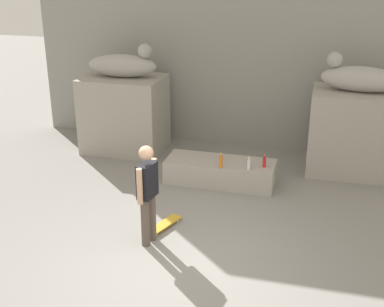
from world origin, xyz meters
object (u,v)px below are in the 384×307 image
at_px(statue_reclining_left, 124,65).
at_px(bottle_red, 264,162).
at_px(bottle_orange, 221,162).
at_px(statue_reclining_right, 359,78).
at_px(skater, 148,191).
at_px(bottle_clear, 249,164).
at_px(skateboard, 163,225).

xyz_separation_m(statue_reclining_left, bottle_red, (3.45, -1.42, -1.46)).
height_order(bottle_red, bottle_orange, bottle_orange).
height_order(statue_reclining_left, statue_reclining_right, same).
relative_size(skater, bottle_red, 6.43).
xyz_separation_m(statue_reclining_right, bottle_orange, (-2.48, -1.67, -1.44)).
bearing_deg(bottle_clear, bottle_red, 33.44).
bearing_deg(skater, bottle_clear, -17.90).
bearing_deg(statue_reclining_right, bottle_clear, 46.56).
relative_size(statue_reclining_right, bottle_clear, 6.37).
relative_size(skater, bottle_orange, 5.55).
height_order(skateboard, bottle_red, bottle_red).
distance_m(bottle_red, bottle_orange, 0.86).
xyz_separation_m(skater, bottle_clear, (1.25, 2.30, -0.34)).
distance_m(statue_reclining_left, skater, 4.49).
distance_m(skater, bottle_clear, 2.64).
xyz_separation_m(statue_reclining_left, bottle_orange, (2.63, -1.66, -1.44)).
relative_size(statue_reclining_left, bottle_orange, 5.43).
bearing_deg(bottle_red, statue_reclining_left, 157.71).
relative_size(statue_reclining_left, bottle_clear, 6.28).
distance_m(statue_reclining_right, skater, 5.16).
relative_size(statue_reclining_right, bottle_orange, 5.51).
relative_size(statue_reclining_left, bottle_red, 6.30).
height_order(statue_reclining_right, bottle_red, statue_reclining_right).
xyz_separation_m(skater, bottle_red, (1.53, 2.48, -0.34)).
xyz_separation_m(skateboard, bottle_orange, (0.62, 1.76, 0.54)).
bearing_deg(skater, skateboard, 0.15).
height_order(skater, bottle_orange, skater).
height_order(statue_reclining_left, bottle_orange, statue_reclining_left).
bearing_deg(bottle_red, bottle_clear, -146.56).
distance_m(statue_reclining_left, bottle_red, 4.01).
height_order(statue_reclining_right, bottle_clear, statue_reclining_right).
height_order(skateboard, bottle_clear, bottle_clear).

